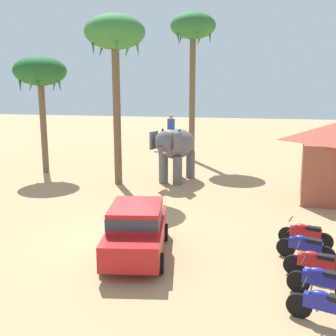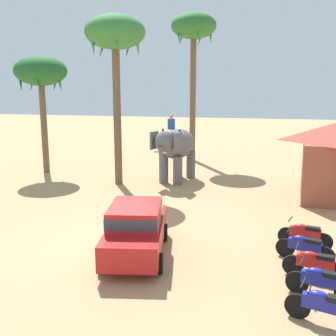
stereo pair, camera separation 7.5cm
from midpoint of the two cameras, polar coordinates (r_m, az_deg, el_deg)
name	(u,v)px [view 1 (the left image)]	position (r m, az deg, el deg)	size (l,w,h in m)	color
ground_plane	(120,244)	(14.10, -7.09, -10.77)	(120.00, 120.00, 0.00)	tan
car_sedan_foreground	(137,228)	(12.85, -4.71, -8.53)	(2.44, 4.35, 1.70)	red
elephant_with_mahout	(176,147)	(22.68, 1.01, 3.02)	(2.31, 4.01, 3.88)	slate
motorcycle_nearest_camera	(327,306)	(10.14, 21.62, -17.95)	(1.75, 0.72, 0.94)	black
motorcycle_second_in_row	(323,281)	(11.23, 21.16, -14.94)	(1.76, 0.69, 0.94)	black
motorcycle_mid_row	(316,263)	(12.19, 20.34, -12.73)	(1.78, 0.61, 0.94)	black
motorcycle_fourth_in_row	(305,247)	(13.27, 18.97, -10.62)	(1.74, 0.77, 0.94)	black
motorcycle_far_in_row	(305,234)	(14.34, 18.99, -8.95)	(1.76, 0.68, 0.94)	black
palm_tree_behind_elephant	(40,74)	(26.16, -17.97, 12.74)	(3.20, 3.20, 7.23)	brown
palm_tree_near_hut	(193,32)	(29.56, 3.53, 18.91)	(3.20, 3.20, 10.50)	brown
palm_tree_left_of_road	(115,38)	(22.10, -7.73, 18.03)	(3.20, 3.20, 9.09)	brown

